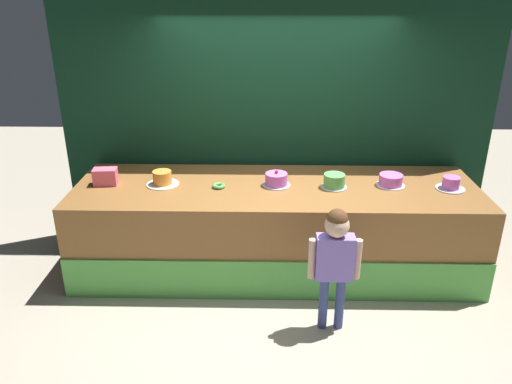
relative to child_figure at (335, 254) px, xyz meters
name	(u,v)px	position (x,y,z in m)	size (l,w,h in m)	color
ground_plane	(276,299)	(-0.47, 0.41, -0.74)	(12.00, 12.00, 0.00)	#ADA38E
stage_platform	(276,227)	(-0.47, 1.02, -0.28)	(4.04, 1.25, 0.92)	brown
curtain_backdrop	(276,109)	(-0.47, 1.74, 0.79)	(4.70, 0.08, 3.06)	#113823
child_figure	(335,254)	(0.00, 0.00, 0.00)	(0.44, 0.20, 1.14)	#3F4C8C
pink_box	(105,177)	(-2.19, 1.03, 0.26)	(0.23, 0.14, 0.17)	#F86584
donut	(219,186)	(-1.04, 0.97, 0.20)	(0.13, 0.13, 0.04)	#59B259
cake_far_left	(162,179)	(-1.61, 1.03, 0.24)	(0.33, 0.33, 0.17)	white
cake_left	(276,180)	(-0.47, 1.04, 0.24)	(0.28, 0.28, 0.16)	silver
cake_center	(334,181)	(0.10, 1.00, 0.25)	(0.26, 0.26, 0.14)	silver
cake_right	(391,180)	(0.67, 1.06, 0.24)	(0.29, 0.29, 0.12)	white
cake_far_right	(451,184)	(1.24, 0.98, 0.24)	(0.28, 0.28, 0.13)	silver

